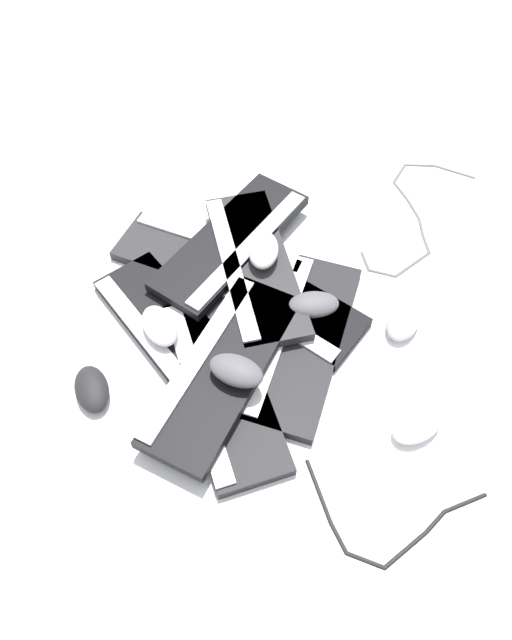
# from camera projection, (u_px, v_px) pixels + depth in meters

# --- Properties ---
(ground_plane) EXTENTS (3.20, 3.20, 0.00)m
(ground_plane) POSITION_uv_depth(u_px,v_px,m) (220.00, 340.00, 1.23)
(ground_plane) COLOR silver
(keyboard_0) EXTENTS (0.46, 0.31, 0.03)m
(keyboard_0) POSITION_uv_depth(u_px,v_px,m) (222.00, 384.00, 1.15)
(keyboard_0) COLOR black
(keyboard_0) RESTS_ON ground
(keyboard_1) EXTENTS (0.46, 0.25, 0.03)m
(keyboard_1) POSITION_uv_depth(u_px,v_px,m) (303.00, 340.00, 1.21)
(keyboard_1) COLOR black
(keyboard_1) RESTS_ON ground
(keyboard_2) EXTENTS (0.36, 0.45, 0.03)m
(keyboard_2) POSITION_uv_depth(u_px,v_px,m) (270.00, 296.00, 1.28)
(keyboard_2) COLOR black
(keyboard_2) RESTS_ON ground
(keyboard_3) EXTENTS (0.28, 0.46, 0.03)m
(keyboard_3) POSITION_uv_depth(u_px,v_px,m) (208.00, 261.00, 1.34)
(keyboard_3) COLOR #232326
(keyboard_3) RESTS_ON ground
(keyboard_4) EXTENTS (0.43, 0.41, 0.03)m
(keyboard_4) POSITION_uv_depth(u_px,v_px,m) (173.00, 333.00, 1.22)
(keyboard_4) COLOR black
(keyboard_4) RESTS_ON ground
(keyboard_5) EXTENTS (0.46, 0.28, 0.03)m
(keyboard_5) POSITION_uv_depth(u_px,v_px,m) (254.00, 265.00, 1.29)
(keyboard_5) COLOR #232326
(keyboard_5) RESTS_ON keyboard_2
(keyboard_6) EXTENTS (0.46, 0.35, 0.03)m
(keyboard_6) POSITION_uv_depth(u_px,v_px,m) (231.00, 241.00, 1.33)
(keyboard_6) COLOR black
(keyboard_6) RESTS_ON keyboard_3
(keyboard_7) EXTENTS (0.46, 0.30, 0.03)m
(keyboard_7) POSITION_uv_depth(u_px,v_px,m) (223.00, 367.00, 1.14)
(keyboard_7) COLOR black
(keyboard_7) RESTS_ON keyboard_0
(mouse_0) EXTENTS (0.13, 0.10, 0.04)m
(mouse_0) POSITION_uv_depth(u_px,v_px,m) (403.00, 321.00, 1.23)
(mouse_0) COLOR #B7B7BC
(mouse_0) RESTS_ON ground
(mouse_1) EXTENTS (0.11, 0.07, 0.04)m
(mouse_1) POSITION_uv_depth(u_px,v_px,m) (264.00, 250.00, 1.27)
(mouse_1) COLOR #B7B7BC
(mouse_1) RESTS_ON keyboard_5
(mouse_2) EXTENTS (0.12, 0.13, 0.04)m
(mouse_2) POSITION_uv_depth(u_px,v_px,m) (417.00, 425.00, 1.09)
(mouse_2) COLOR silver
(mouse_2) RESTS_ON ground
(mouse_3) EXTENTS (0.13, 0.11, 0.04)m
(mouse_3) POSITION_uv_depth(u_px,v_px,m) (92.00, 389.00, 1.14)
(mouse_3) COLOR black
(mouse_3) RESTS_ON ground
(mouse_4) EXTENTS (0.10, 0.13, 0.04)m
(mouse_4) POSITION_uv_depth(u_px,v_px,m) (236.00, 371.00, 1.09)
(mouse_4) COLOR #4C4C51
(mouse_4) RESTS_ON keyboard_7
(mouse_5) EXTENTS (0.08, 0.12, 0.04)m
(mouse_5) POSITION_uv_depth(u_px,v_px,m) (314.00, 304.00, 1.22)
(mouse_5) COLOR #4C4C51
(mouse_5) RESTS_ON keyboard_1
(mouse_6) EXTENTS (0.13, 0.12, 0.04)m
(mouse_6) POSITION_uv_depth(u_px,v_px,m) (160.00, 326.00, 1.19)
(mouse_6) COLOR silver
(mouse_6) RESTS_ON keyboard_4
(cable_0) EXTENTS (0.41, 0.31, 0.01)m
(cable_0) POSITION_uv_depth(u_px,v_px,m) (413.00, 212.00, 1.44)
(cable_0) COLOR #59595B
(cable_0) RESTS_ON ground
(cable_1) EXTENTS (0.19, 0.33, 0.01)m
(cable_1) POSITION_uv_depth(u_px,v_px,m) (385.00, 522.00, 1.00)
(cable_1) COLOR black
(cable_1) RESTS_ON ground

